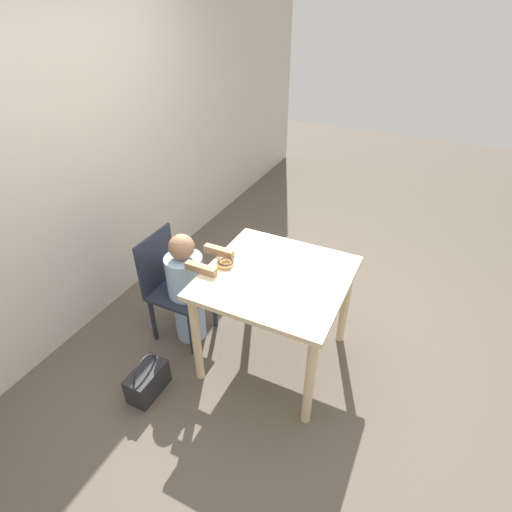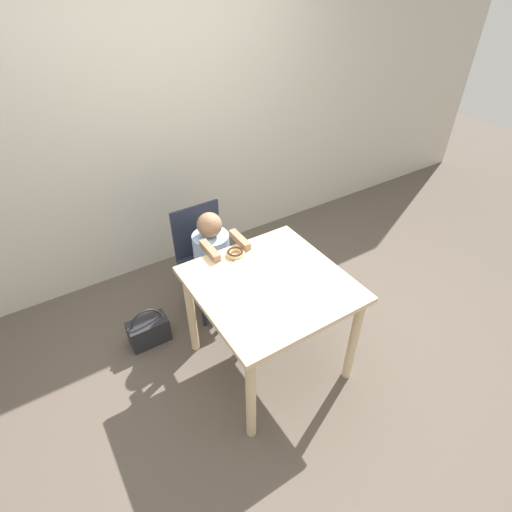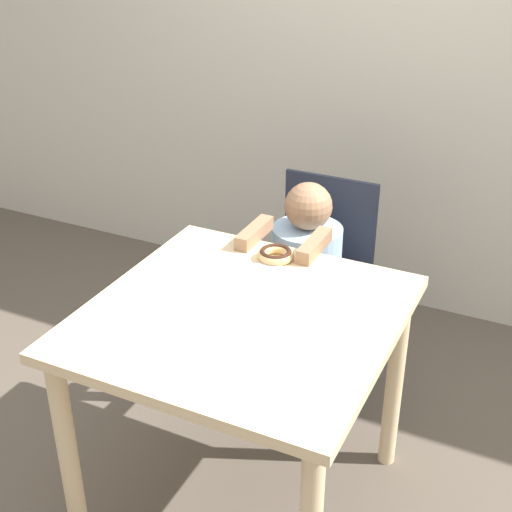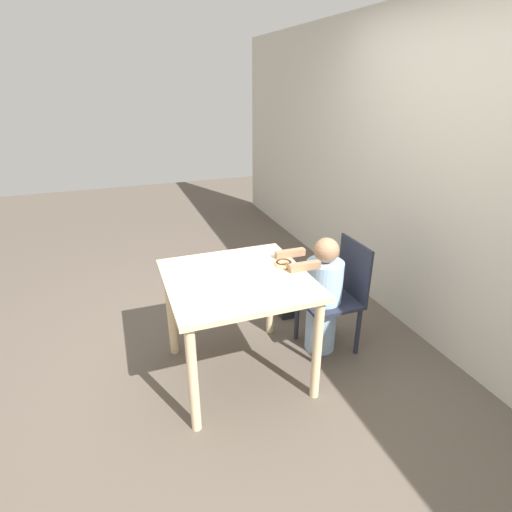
{
  "view_description": "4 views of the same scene",
  "coord_description": "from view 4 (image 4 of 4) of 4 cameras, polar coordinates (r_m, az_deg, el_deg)",
  "views": [
    {
      "loc": [
        -1.92,
        -0.78,
        2.32
      ],
      "look_at": [
        -0.02,
        0.14,
        0.89
      ],
      "focal_mm": 28.0,
      "sensor_mm": 36.0,
      "label": 1
    },
    {
      "loc": [
        -1.06,
        -1.51,
        2.39
      ],
      "look_at": [
        -0.02,
        0.14,
        0.89
      ],
      "focal_mm": 28.0,
      "sensor_mm": 36.0,
      "label": 2
    },
    {
      "loc": [
        0.83,
        -1.61,
        1.91
      ],
      "look_at": [
        -0.02,
        0.14,
        0.89
      ],
      "focal_mm": 50.0,
      "sensor_mm": 36.0,
      "label": 3
    },
    {
      "loc": [
        2.2,
        -0.68,
        1.93
      ],
      "look_at": [
        -0.02,
        0.14,
        0.89
      ],
      "focal_mm": 28.0,
      "sensor_mm": 36.0,
      "label": 4
    }
  ],
  "objects": [
    {
      "name": "ground_plane",
      "position": [
        3.01,
        -2.42,
        -16.2
      ],
      "size": [
        12.0,
        12.0,
        0.0
      ],
      "primitive_type": "plane",
      "color": "brown"
    },
    {
      "name": "chair",
      "position": [
        3.09,
        11.44,
        -5.53
      ],
      "size": [
        0.4,
        0.41,
        0.86
      ],
      "color": "#232838",
      "rests_on": "ground_plane"
    },
    {
      "name": "dining_table",
      "position": [
        2.64,
        -2.66,
        -5.35
      ],
      "size": [
        0.91,
        0.92,
        0.77
      ],
      "color": "beige",
      "rests_on": "ground_plane"
    },
    {
      "name": "wall_back",
      "position": [
        3.21,
        25.08,
        9.35
      ],
      "size": [
        8.0,
        0.05,
        2.5
      ],
      "color": "beige",
      "rests_on": "ground_plane"
    },
    {
      "name": "handbag",
      "position": [
        3.64,
        4.05,
        -6.29
      ],
      "size": [
        0.3,
        0.16,
        0.32
      ],
      "color": "#232328",
      "rests_on": "ground_plane"
    },
    {
      "name": "donut",
      "position": [
        2.72,
        3.99,
        -1.08
      ],
      "size": [
        0.12,
        0.12,
        0.04
      ],
      "color": "#DBB270",
      "rests_on": "dining_table"
    },
    {
      "name": "child_figure",
      "position": [
        3.03,
        9.45,
        -5.73
      ],
      "size": [
        0.28,
        0.48,
        0.92
      ],
      "color": "#99BCE0",
      "rests_on": "ground_plane"
    },
    {
      "name": "plate",
      "position": [
        2.68,
        2.01,
        -1.86
      ],
      "size": [
        0.14,
        0.14,
        0.01
      ],
      "color": "white",
      "rests_on": "dining_table"
    },
    {
      "name": "napkin",
      "position": [
        2.73,
        -0.97,
        -1.41
      ],
      "size": [
        0.27,
        0.27,
        0.0
      ],
      "color": "white",
      "rests_on": "dining_table"
    }
  ]
}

